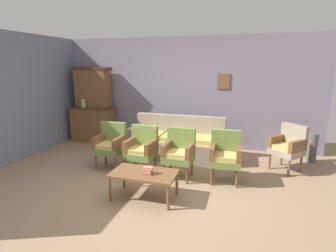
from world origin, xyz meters
name	(u,v)px	position (x,y,z in m)	size (l,w,h in m)	color
ground_plane	(151,188)	(0.00, 0.00, 0.00)	(7.68, 7.68, 0.00)	#997A5B
wall_back_with_decor	(187,92)	(0.00, 2.63, 1.35)	(6.40, 0.09, 2.70)	gray
side_cabinet	(93,124)	(-2.48, 2.25, 0.47)	(1.16, 0.55, 0.93)	brown
cabinet_upper_hutch	(93,87)	(-2.48, 2.33, 1.45)	(0.99, 0.38, 1.03)	brown
vase_on_cabinet	(84,103)	(-2.62, 2.08, 1.05)	(0.13, 0.13, 0.23)	#9B9562
floral_couch	(177,143)	(0.01, 1.65, 0.32)	(2.08, 0.83, 0.90)	gray
armchair_near_cabinet	(111,143)	(-1.09, 0.66, 0.50)	(0.53, 0.50, 0.90)	olive
armchair_near_couch_end	(142,148)	(-0.38, 0.58, 0.50)	(0.55, 0.52, 0.90)	olive
armchair_row_middle	(179,151)	(0.34, 0.59, 0.50)	(0.53, 0.50, 0.90)	olive
armchair_by_doorway	(225,154)	(1.16, 0.66, 0.50)	(0.55, 0.52, 0.90)	olive
wingback_chair_by_fireplace	(288,145)	(2.28, 1.53, 0.50)	(0.71, 0.71, 0.90)	gray
coffee_table	(144,175)	(0.02, -0.32, 0.38)	(1.00, 0.56, 0.42)	brown
book_stack_on_table	(148,171)	(0.10, -0.36, 0.47)	(0.15, 0.12, 0.11)	#9E6440
floor_vase_by_wall	(312,148)	(2.85, 2.15, 0.31)	(0.19, 0.19, 0.63)	#5A5452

